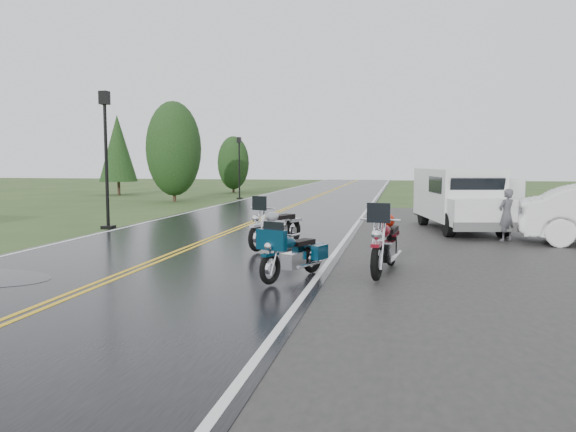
# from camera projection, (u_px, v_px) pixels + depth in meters

# --- Properties ---
(ground) EXTENTS (120.00, 120.00, 0.00)m
(ground) POSITION_uv_depth(u_px,v_px,m) (137.00, 270.00, 11.65)
(ground) COLOR #2D471E
(ground) RESTS_ON ground
(road) EXTENTS (8.00, 100.00, 0.04)m
(road) POSITION_uv_depth(u_px,v_px,m) (258.00, 220.00, 21.40)
(road) COLOR black
(road) RESTS_ON ground
(motorcycle_red) EXTENTS (1.18, 2.49, 1.41)m
(motorcycle_red) POSITION_uv_depth(u_px,v_px,m) (377.00, 246.00, 10.25)
(motorcycle_red) COLOR #600B14
(motorcycle_red) RESTS_ON ground
(motorcycle_teal) EXTENTS (1.41, 2.04, 1.13)m
(motorcycle_teal) POSITION_uv_depth(u_px,v_px,m) (270.00, 256.00, 9.98)
(motorcycle_teal) COLOR #05273A
(motorcycle_teal) RESTS_ON ground
(motorcycle_silver) EXTENTS (1.57, 2.41, 1.34)m
(motorcycle_silver) POSITION_uv_depth(u_px,v_px,m) (257.00, 227.00, 13.62)
(motorcycle_silver) COLOR #A4A6AB
(motorcycle_silver) RESTS_ON ground
(van_white) EXTENTS (2.97, 5.54, 2.07)m
(van_white) POSITION_uv_depth(u_px,v_px,m) (450.00, 203.00, 16.53)
(van_white) COLOR silver
(van_white) RESTS_ON ground
(person_at_van) EXTENTS (0.64, 0.61, 1.47)m
(person_at_van) POSITION_uv_depth(u_px,v_px,m) (506.00, 216.00, 15.71)
(person_at_van) COLOR #45464A
(person_at_van) RESTS_ON ground
(lamp_post_near_left) EXTENTS (0.40, 0.40, 4.63)m
(lamp_post_near_left) POSITION_uv_depth(u_px,v_px,m) (106.00, 160.00, 18.68)
(lamp_post_near_left) COLOR black
(lamp_post_near_left) RESTS_ON ground
(lamp_post_far_left) EXTENTS (0.32, 0.32, 3.79)m
(lamp_post_far_left) POSITION_uv_depth(u_px,v_px,m) (239.00, 168.00, 33.90)
(lamp_post_far_left) COLOR black
(lamp_post_far_left) RESTS_ON ground
(tree_left_mid) EXTENTS (3.09, 3.09, 4.83)m
(tree_left_mid) POSITION_uv_depth(u_px,v_px,m) (174.00, 159.00, 31.58)
(tree_left_mid) COLOR #1E3D19
(tree_left_mid) RESTS_ON ground
(tree_left_far) EXTENTS (2.29, 2.29, 3.53)m
(tree_left_far) POSITION_uv_depth(u_px,v_px,m) (233.00, 169.00, 41.09)
(tree_left_far) COLOR #1E3D19
(tree_left_far) RESTS_ON ground
(pine_left_far) EXTENTS (2.54, 2.54, 5.30)m
(pine_left_far) POSITION_uv_depth(u_px,v_px,m) (118.00, 156.00, 38.01)
(pine_left_far) COLOR #1E3D19
(pine_left_far) RESTS_ON ground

